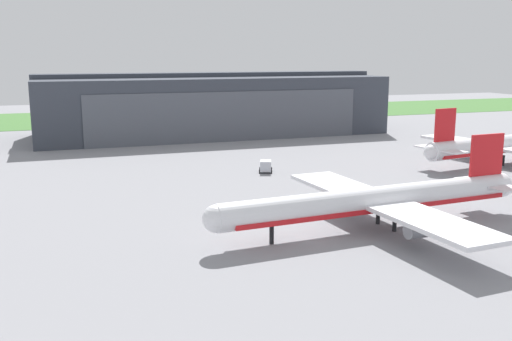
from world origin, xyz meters
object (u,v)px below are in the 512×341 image
airliner_far_right (501,145)px  fuel_bowser (266,166)px  maintenance_hangar (211,105)px  airliner_near_right (377,201)px

airliner_far_right → fuel_bowser: bearing=170.5°
maintenance_hangar → airliner_near_right: maintenance_hangar is taller
maintenance_hangar → airliner_near_right: size_ratio=2.05×
airliner_near_right → fuel_bowser: airliner_near_right is taller
maintenance_hangar → airliner_near_right: 97.98m
airliner_near_right → fuel_bowser: bearing=90.8°
maintenance_hangar → airliner_far_right: 79.74m
maintenance_hangar → airliner_near_right: (-4.41, -97.78, -4.47)m
maintenance_hangar → fuel_bowser: maintenance_hangar is taller
fuel_bowser → airliner_far_right: bearing=-9.5°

